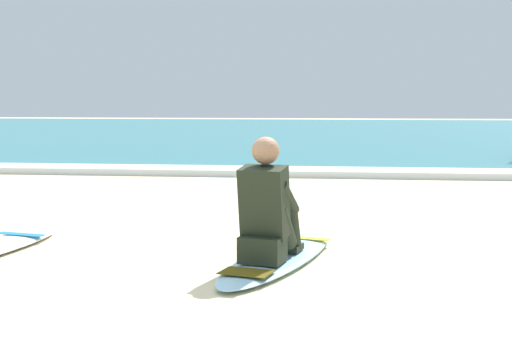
% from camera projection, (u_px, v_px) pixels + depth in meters
% --- Properties ---
extents(ground_plane, '(80.00, 80.00, 0.00)m').
position_uv_depth(ground_plane, '(190.00, 267.00, 5.53)').
color(ground_plane, beige).
extents(sea, '(80.00, 28.00, 0.10)m').
position_uv_depth(sea, '(309.00, 133.00, 25.68)').
color(sea, teal).
rests_on(sea, ground).
extents(breaking_foam, '(80.00, 0.90, 0.11)m').
position_uv_depth(breaking_foam, '(273.00, 172.00, 12.16)').
color(breaking_foam, white).
rests_on(breaking_foam, ground).
extents(surfboard_main, '(1.07, 2.29, 0.08)m').
position_uv_depth(surfboard_main, '(280.00, 257.00, 5.74)').
color(surfboard_main, '#9ED1E5').
rests_on(surfboard_main, ground).
extents(surfer_seated, '(0.48, 0.75, 0.95)m').
position_uv_depth(surfer_seated, '(268.00, 213.00, 5.45)').
color(surfer_seated, black).
rests_on(surfer_seated, surfboard_main).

